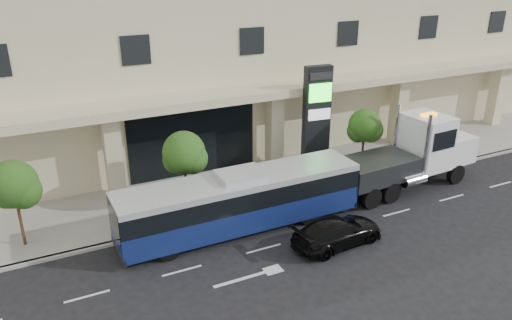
% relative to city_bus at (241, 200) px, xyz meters
% --- Properties ---
extents(ground, '(120.00, 120.00, 0.00)m').
position_rel_city_bus_xyz_m(ground, '(0.15, -0.68, -1.59)').
color(ground, black).
rests_on(ground, ground).
extents(sidewalk, '(120.00, 6.00, 0.15)m').
position_rel_city_bus_xyz_m(sidewalk, '(0.15, 4.32, -1.51)').
color(sidewalk, gray).
rests_on(sidewalk, ground).
extents(curb, '(120.00, 0.30, 0.15)m').
position_rel_city_bus_xyz_m(curb, '(0.15, 1.32, -1.51)').
color(curb, gray).
rests_on(curb, ground).
extents(convention_center, '(60.00, 17.60, 20.00)m').
position_rel_city_bus_xyz_m(convention_center, '(0.15, 14.75, 8.38)').
color(convention_center, beige).
rests_on(convention_center, ground).
extents(tree_left, '(2.27, 2.20, 4.22)m').
position_rel_city_bus_xyz_m(tree_left, '(-9.82, 2.91, 1.52)').
color(tree_left, '#422B19').
rests_on(tree_left, sidewalk).
extents(tree_mid, '(2.28, 2.20, 4.38)m').
position_rel_city_bus_xyz_m(tree_mid, '(-1.82, 2.91, 1.67)').
color(tree_mid, '#422B19').
rests_on(tree_mid, sidewalk).
extents(tree_right, '(2.10, 2.00, 4.04)m').
position_rel_city_bus_xyz_m(tree_right, '(9.68, 2.91, 1.45)').
color(tree_right, '#422B19').
rests_on(tree_right, sidewalk).
extents(city_bus, '(12.34, 2.64, 3.12)m').
position_rel_city_bus_xyz_m(city_bus, '(0.00, 0.00, 0.00)').
color(city_bus, black).
rests_on(city_bus, ground).
extents(tow_truck, '(10.47, 3.03, 4.76)m').
position_rel_city_bus_xyz_m(tow_truck, '(11.12, 0.22, 0.37)').
color(tow_truck, '#2D3033').
rests_on(tow_truck, ground).
extents(black_sedan, '(4.82, 2.32, 1.35)m').
position_rel_city_bus_xyz_m(black_sedan, '(3.47, -3.35, -0.91)').
color(black_sedan, black).
rests_on(black_sedan, ground).
extents(signage_pylon, '(1.71, 0.79, 6.65)m').
position_rel_city_bus_xyz_m(signage_pylon, '(7.05, 4.32, 1.94)').
color(signage_pylon, black).
rests_on(signage_pylon, sidewalk).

